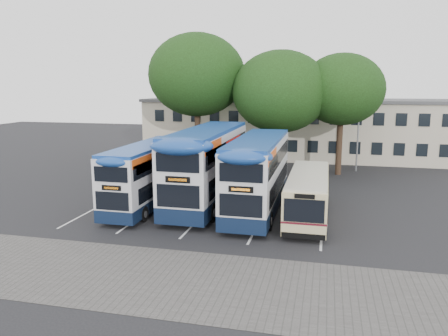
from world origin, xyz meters
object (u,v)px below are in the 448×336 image
(tree_mid, at_px, (280,92))
(tree_right, at_px, (342,90))
(bus_single, at_px, (308,192))
(bus_dd_right, at_px, (258,171))
(bus_dd_mid, at_px, (208,163))
(tree_left, at_px, (197,75))
(lamp_post, at_px, (359,115))
(bus_dd_left, at_px, (148,172))

(tree_mid, relative_size, tree_right, 1.03)
(bus_single, bearing_deg, bus_dd_right, 166.41)
(tree_right, bearing_deg, bus_dd_mid, -126.14)
(tree_right, bearing_deg, tree_left, -178.43)
(tree_left, xyz_separation_m, bus_dd_mid, (4.12, -11.32, -5.84))
(lamp_post, distance_m, bus_dd_mid, 17.06)
(bus_dd_left, bearing_deg, tree_left, 92.46)
(bus_dd_left, bearing_deg, lamp_post, 47.69)
(tree_mid, relative_size, bus_single, 1.19)
(lamp_post, relative_size, tree_mid, 0.85)
(tree_left, bearing_deg, bus_dd_left, -87.54)
(tree_left, distance_m, bus_dd_right, 15.61)
(bus_single, bearing_deg, bus_dd_mid, 165.61)
(tree_left, height_order, bus_dd_mid, tree_left)
(tree_mid, relative_size, bus_dd_left, 1.10)
(tree_left, height_order, bus_single, tree_left)
(bus_dd_mid, bearing_deg, bus_single, -14.39)
(tree_right, bearing_deg, lamp_post, 48.55)
(tree_left, relative_size, tree_mid, 1.16)
(lamp_post, distance_m, bus_dd_left, 20.57)
(bus_dd_left, height_order, bus_dd_right, bus_dd_right)
(tree_mid, bearing_deg, bus_dd_right, -90.10)
(lamp_post, bearing_deg, tree_mid, -156.49)
(tree_right, relative_size, bus_single, 1.16)
(tree_mid, distance_m, bus_dd_left, 14.87)
(tree_left, relative_size, bus_dd_mid, 1.04)
(lamp_post, height_order, bus_single, lamp_post)
(lamp_post, relative_size, bus_single, 1.01)
(tree_left, bearing_deg, bus_single, -50.69)
(bus_dd_left, bearing_deg, bus_single, -0.69)
(bus_dd_left, relative_size, bus_single, 1.08)
(bus_single, bearing_deg, tree_right, 81.50)
(lamp_post, relative_size, tree_right, 0.88)
(bus_dd_mid, height_order, bus_dd_right, bus_dd_mid)
(bus_dd_mid, bearing_deg, lamp_post, 53.09)
(bus_dd_mid, height_order, bus_single, bus_dd_mid)
(bus_dd_left, xyz_separation_m, bus_dd_mid, (3.56, 1.55, 0.51))
(tree_left, bearing_deg, lamp_post, 8.71)
(bus_dd_right, bearing_deg, bus_dd_mid, 164.89)
(lamp_post, bearing_deg, bus_dd_right, -114.91)
(tree_mid, xyz_separation_m, bus_dd_mid, (-3.46, -10.60, -4.41))
(lamp_post, xyz_separation_m, bus_dd_left, (-13.71, -15.06, -2.88))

